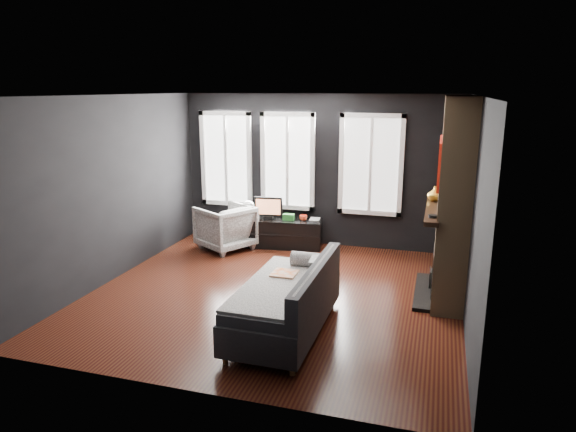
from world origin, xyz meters
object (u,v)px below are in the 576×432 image
(sofa, at_px, (285,297))
(media_console, at_px, (281,233))
(mantel_vase, at_px, (435,194))
(monitor, at_px, (268,207))
(mug, at_px, (303,217))
(armchair, at_px, (225,225))
(book, at_px, (310,213))

(sofa, xyz_separation_m, media_console, (-1.04, 3.16, -0.17))
(mantel_vase, bearing_deg, monitor, 160.27)
(monitor, xyz_separation_m, mug, (0.63, 0.06, -0.16))
(armchair, distance_m, mug, 1.39)
(sofa, distance_m, book, 3.35)
(media_console, xyz_separation_m, book, (0.50, 0.14, 0.37))
(armchair, relative_size, media_console, 0.59)
(mug, bearing_deg, armchair, -162.13)
(monitor, xyz_separation_m, mantel_vase, (2.84, -1.02, 0.60))
(sofa, bearing_deg, mug, 101.96)
(media_console, height_order, mantel_vase, mantel_vase)
(mug, bearing_deg, media_console, -175.57)
(sofa, height_order, mug, sofa)
(monitor, bearing_deg, sofa, -76.38)
(armchair, height_order, monitor, monitor)
(media_console, height_order, monitor, monitor)
(book, bearing_deg, mug, -129.24)
(media_console, bearing_deg, sofa, -78.79)
(mantel_vase, bearing_deg, mug, 153.93)
(media_console, height_order, mug, mug)
(media_console, bearing_deg, armchair, -163.48)
(mug, relative_size, mantel_vase, 0.62)
(media_console, distance_m, mug, 0.52)
(book, bearing_deg, mantel_vase, -29.37)
(monitor, distance_m, mug, 0.65)
(sofa, relative_size, book, 8.16)
(sofa, relative_size, armchair, 2.28)
(sofa, bearing_deg, armchair, 125.90)
(monitor, height_order, book, monitor)
(mug, height_order, mantel_vase, mantel_vase)
(mug, bearing_deg, sofa, -78.92)
(sofa, distance_m, media_console, 3.33)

